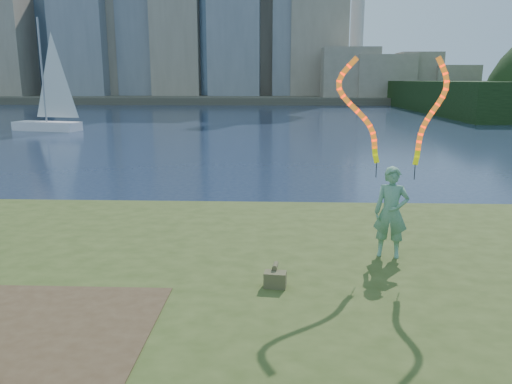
{
  "coord_description": "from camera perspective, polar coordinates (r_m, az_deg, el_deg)",
  "views": [
    {
      "loc": [
        1.12,
        -9.42,
        4.23
      ],
      "look_at": [
        0.69,
        1.0,
        1.87
      ],
      "focal_mm": 35.0,
      "sensor_mm": 36.0,
      "label": 1
    }
  ],
  "objects": [
    {
      "name": "far_shore",
      "position": [
        104.49,
        1.75,
        10.74
      ],
      "size": [
        320.0,
        40.0,
        1.2
      ],
      "primitive_type": "cube",
      "color": "#4A4536",
      "rests_on": "ground"
    },
    {
      "name": "ground",
      "position": [
        10.38,
        -4.13,
        -11.32
      ],
      "size": [
        320.0,
        320.0,
        0.0
      ],
      "primitive_type": "plane",
      "color": "#1B2843",
      "rests_on": "ground"
    },
    {
      "name": "grassy_knoll",
      "position": [
        8.19,
        -6.01,
        -15.67
      ],
      "size": [
        20.0,
        18.0,
        0.8
      ],
      "color": "#384819",
      "rests_on": "ground"
    },
    {
      "name": "woman_with_ribbons",
      "position": [
        9.99,
        15.4,
        0.53
      ],
      "size": [
        2.05,
        0.7,
        4.16
      ],
      "rotation": [
        0.0,
        0.0,
        -0.27
      ],
      "color": "#156D3D",
      "rests_on": "grassy_knoll"
    },
    {
      "name": "dirt_patch",
      "position": [
        7.83,
        -23.78,
        -14.29
      ],
      "size": [
        3.2,
        3.0,
        0.02
      ],
      "primitive_type": "cube",
      "color": "#47331E",
      "rests_on": "grassy_knoll"
    },
    {
      "name": "sailboat",
      "position": [
        45.73,
        -22.59,
        8.46
      ],
      "size": [
        6.12,
        3.17,
        9.21
      ],
      "rotation": [
        0.0,
        0.0,
        -0.25
      ],
      "color": "white",
      "rests_on": "ground"
    },
    {
      "name": "canvas_bag",
      "position": [
        8.55,
        2.21,
        -9.84
      ],
      "size": [
        0.39,
        0.45,
        0.35
      ],
      "rotation": [
        0.0,
        0.0,
        -0.11
      ],
      "color": "#4C482B",
      "rests_on": "grassy_knoll"
    }
  ]
}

